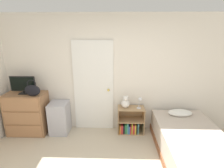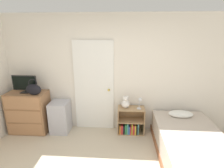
{
  "view_description": "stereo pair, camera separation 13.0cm",
  "coord_description": "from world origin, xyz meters",
  "px_view_note": "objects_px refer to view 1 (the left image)",
  "views": [
    {
      "loc": [
        0.23,
        -1.54,
        2.17
      ],
      "look_at": [
        0.13,
        1.89,
        1.15
      ],
      "focal_mm": 28.0,
      "sensor_mm": 36.0,
      "label": 1
    },
    {
      "loc": [
        0.36,
        -1.53,
        2.17
      ],
      "look_at": [
        0.13,
        1.89,
        1.15
      ],
      "focal_mm": 28.0,
      "sensor_mm": 36.0,
      "label": 2
    }
  ],
  "objects_px": {
    "dresser": "(28,113)",
    "teddy_bear": "(125,103)",
    "handbag": "(32,90)",
    "bed": "(192,146)",
    "storage_bin": "(60,118)",
    "tv": "(23,85)",
    "desk_lamp": "(140,101)",
    "bookshelf": "(130,123)"
  },
  "relations": [
    {
      "from": "storage_bin",
      "to": "desk_lamp",
      "type": "height_order",
      "value": "desk_lamp"
    },
    {
      "from": "dresser",
      "to": "storage_bin",
      "type": "bearing_deg",
      "value": 2.15
    },
    {
      "from": "tv",
      "to": "bed",
      "type": "height_order",
      "value": "tv"
    },
    {
      "from": "tv",
      "to": "bookshelf",
      "type": "xyz_separation_m",
      "value": [
        2.27,
        0.07,
        -0.9
      ]
    },
    {
      "from": "tv",
      "to": "storage_bin",
      "type": "height_order",
      "value": "tv"
    },
    {
      "from": "tv",
      "to": "bed",
      "type": "xyz_separation_m",
      "value": [
        3.3,
        -0.75,
        -0.87
      ]
    },
    {
      "from": "handbag",
      "to": "bed",
      "type": "xyz_separation_m",
      "value": [
        3.04,
        -0.61,
        -0.79
      ]
    },
    {
      "from": "teddy_bear",
      "to": "bed",
      "type": "bearing_deg",
      "value": -35.78
    },
    {
      "from": "tv",
      "to": "handbag",
      "type": "distance_m",
      "value": 0.31
    },
    {
      "from": "desk_lamp",
      "to": "bookshelf",
      "type": "bearing_deg",
      "value": 168.39
    },
    {
      "from": "handbag",
      "to": "desk_lamp",
      "type": "height_order",
      "value": "handbag"
    },
    {
      "from": "dresser",
      "to": "handbag",
      "type": "bearing_deg",
      "value": -28.92
    },
    {
      "from": "tv",
      "to": "dresser",
      "type": "bearing_deg",
      "value": -21.48
    },
    {
      "from": "handbag",
      "to": "teddy_bear",
      "type": "xyz_separation_m",
      "value": [
        1.89,
        0.22,
        -0.33
      ]
    },
    {
      "from": "dresser",
      "to": "bed",
      "type": "relative_size",
      "value": 0.46
    },
    {
      "from": "dresser",
      "to": "bookshelf",
      "type": "distance_m",
      "value": 2.27
    },
    {
      "from": "storage_bin",
      "to": "handbag",
      "type": "bearing_deg",
      "value": -159.72
    },
    {
      "from": "storage_bin",
      "to": "bookshelf",
      "type": "distance_m",
      "value": 1.57
    },
    {
      "from": "handbag",
      "to": "bed",
      "type": "relative_size",
      "value": 0.17
    },
    {
      "from": "bookshelf",
      "to": "bed",
      "type": "distance_m",
      "value": 1.32
    },
    {
      "from": "dresser",
      "to": "teddy_bear",
      "type": "height_order",
      "value": "dresser"
    },
    {
      "from": "desk_lamp",
      "to": "bed",
      "type": "distance_m",
      "value": 1.26
    },
    {
      "from": "tv",
      "to": "handbag",
      "type": "height_order",
      "value": "tv"
    },
    {
      "from": "tv",
      "to": "bookshelf",
      "type": "distance_m",
      "value": 2.44
    },
    {
      "from": "handbag",
      "to": "desk_lamp",
      "type": "bearing_deg",
      "value": 4.53
    },
    {
      "from": "dresser",
      "to": "tv",
      "type": "bearing_deg",
      "value": 158.52
    },
    {
      "from": "desk_lamp",
      "to": "handbag",
      "type": "bearing_deg",
      "value": -175.47
    },
    {
      "from": "desk_lamp",
      "to": "bed",
      "type": "relative_size",
      "value": 0.13
    },
    {
      "from": "handbag",
      "to": "bookshelf",
      "type": "distance_m",
      "value": 2.18
    },
    {
      "from": "storage_bin",
      "to": "bookshelf",
      "type": "relative_size",
      "value": 1.19
    },
    {
      "from": "handbag",
      "to": "bookshelf",
      "type": "relative_size",
      "value": 0.58
    },
    {
      "from": "tv",
      "to": "handbag",
      "type": "xyz_separation_m",
      "value": [
        0.26,
        -0.14,
        -0.07
      ]
    },
    {
      "from": "bed",
      "to": "bookshelf",
      "type": "bearing_deg",
      "value": 141.44
    },
    {
      "from": "bookshelf",
      "to": "tv",
      "type": "bearing_deg",
      "value": -178.21
    },
    {
      "from": "dresser",
      "to": "bookshelf",
      "type": "relative_size",
      "value": 1.55
    },
    {
      "from": "storage_bin",
      "to": "desk_lamp",
      "type": "relative_size",
      "value": 2.72
    },
    {
      "from": "bed",
      "to": "teddy_bear",
      "type": "bearing_deg",
      "value": 144.22
    },
    {
      "from": "storage_bin",
      "to": "desk_lamp",
      "type": "xyz_separation_m",
      "value": [
        1.75,
        0.01,
        0.42
      ]
    },
    {
      "from": "tv",
      "to": "desk_lamp",
      "type": "height_order",
      "value": "tv"
    },
    {
      "from": "dresser",
      "to": "handbag",
      "type": "relative_size",
      "value": 2.68
    },
    {
      "from": "dresser",
      "to": "bed",
      "type": "xyz_separation_m",
      "value": [
        3.29,
        -0.75,
        -0.21
      ]
    },
    {
      "from": "tv",
      "to": "bed",
      "type": "distance_m",
      "value": 3.49
    }
  ]
}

